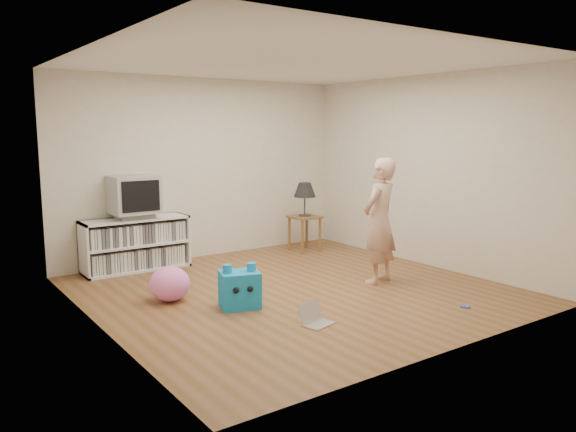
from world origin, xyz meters
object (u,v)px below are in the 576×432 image
(side_table, at_px, (305,224))
(plush_blue, at_px, (240,289))
(person, at_px, (379,221))
(plush_pink, at_px, (170,284))
(dvd_deck, at_px, (135,216))
(crt_tv, at_px, (134,194))
(table_lamp, at_px, (305,191))
(media_unit, at_px, (135,244))
(laptop, at_px, (314,318))

(side_table, distance_m, plush_blue, 2.91)
(person, bearing_deg, plush_blue, -21.57)
(person, height_order, plush_pink, person)
(dvd_deck, relative_size, crt_tv, 0.75)
(crt_tv, distance_m, person, 3.22)
(plush_blue, bearing_deg, person, 13.61)
(dvd_deck, xyz_separation_m, plush_pink, (-0.20, -1.57, -0.54))
(table_lamp, bearing_deg, dvd_deck, 171.75)
(dvd_deck, bearing_deg, plush_blue, -82.03)
(crt_tv, distance_m, side_table, 2.65)
(table_lamp, height_order, person, person)
(media_unit, distance_m, side_table, 2.58)
(crt_tv, bearing_deg, dvd_deck, 90.00)
(dvd_deck, height_order, plush_pink, dvd_deck)
(plush_blue, bearing_deg, crt_tv, 115.66)
(dvd_deck, bearing_deg, side_table, -8.25)
(dvd_deck, bearing_deg, laptop, -78.23)
(laptop, height_order, plush_blue, plush_blue)
(table_lamp, relative_size, plush_blue, 1.06)
(dvd_deck, height_order, side_table, dvd_deck)
(table_lamp, xyz_separation_m, person, (-0.35, -1.97, -0.17))
(dvd_deck, xyz_separation_m, side_table, (2.55, -0.37, -0.32))
(plush_pink, bearing_deg, media_unit, 82.65)
(laptop, bearing_deg, crt_tv, 88.46)
(person, distance_m, plush_blue, 1.98)
(crt_tv, height_order, plush_pink, crt_tv)
(media_unit, height_order, crt_tv, crt_tv)
(dvd_deck, height_order, table_lamp, table_lamp)
(laptop, bearing_deg, table_lamp, 41.39)
(crt_tv, distance_m, plush_blue, 2.37)
(person, bearing_deg, dvd_deck, -64.27)
(crt_tv, bearing_deg, media_unit, 90.00)
(dvd_deck, xyz_separation_m, person, (2.20, -2.34, 0.03))
(side_table, bearing_deg, plush_blue, -140.64)
(dvd_deck, bearing_deg, table_lamp, -8.25)
(dvd_deck, relative_size, person, 0.29)
(plush_blue, height_order, plush_pink, plush_blue)
(crt_tv, distance_m, plush_pink, 1.78)
(side_table, height_order, plush_blue, side_table)
(plush_blue, bearing_deg, table_lamp, 57.03)
(media_unit, distance_m, crt_tv, 0.67)
(dvd_deck, xyz_separation_m, plush_blue, (0.31, -2.21, -0.53))
(media_unit, bearing_deg, laptop, -78.29)
(media_unit, xyz_separation_m, crt_tv, (0.00, -0.02, 0.67))
(person, bearing_deg, laptop, 7.45)
(person, height_order, laptop, person)
(media_unit, relative_size, crt_tv, 2.33)
(dvd_deck, bearing_deg, media_unit, 90.00)
(laptop, bearing_deg, person, 11.63)
(side_table, distance_m, person, 2.03)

